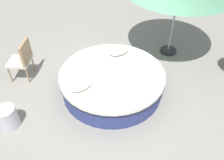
{
  "coord_description": "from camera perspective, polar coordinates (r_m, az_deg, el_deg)",
  "views": [
    {
      "loc": [
        2.33,
        3.07,
        3.71
      ],
      "look_at": [
        0.0,
        0.0,
        0.32
      ],
      "focal_mm": 36.65,
      "sensor_mm": 36.0,
      "label": 1
    }
  ],
  "objects": [
    {
      "name": "ground_plane",
      "position": [
        5.35,
        -0.0,
        -2.55
      ],
      "size": [
        16.0,
        16.0,
        0.0
      ],
      "primitive_type": "plane",
      "color": "gray"
    },
    {
      "name": "round_bed",
      "position": [
        5.17,
        -0.0,
        -0.38
      ],
      "size": [
        2.34,
        2.34,
        0.53
      ],
      "color": "navy",
      "rests_on": "ground_plane"
    },
    {
      "name": "throw_pillow_0",
      "position": [
        5.55,
        1.7,
        7.43
      ],
      "size": [
        0.54,
        0.34,
        0.17
      ],
      "primitive_type": "ellipsoid",
      "color": "beige",
      "rests_on": "round_bed"
    },
    {
      "name": "throw_pillow_1",
      "position": [
        4.62,
        -7.91,
        -1.22
      ],
      "size": [
        0.48,
        0.3,
        0.18
      ],
      "primitive_type": "ellipsoid",
      "color": "silver",
      "rests_on": "round_bed"
    },
    {
      "name": "patio_chair",
      "position": [
        5.78,
        -21.44,
        5.15
      ],
      "size": [
        0.72,
        0.72,
        0.98
      ],
      "rotation": [
        0.0,
        0.0,
        4.01
      ],
      "color": "#997A56",
      "rests_on": "ground_plane"
    },
    {
      "name": "side_table",
      "position": [
        4.94,
        -24.61,
        -8.45
      ],
      "size": [
        0.39,
        0.39,
        0.46
      ],
      "primitive_type": "cylinder",
      "color": "#B7B7BC",
      "rests_on": "ground_plane"
    }
  ]
}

